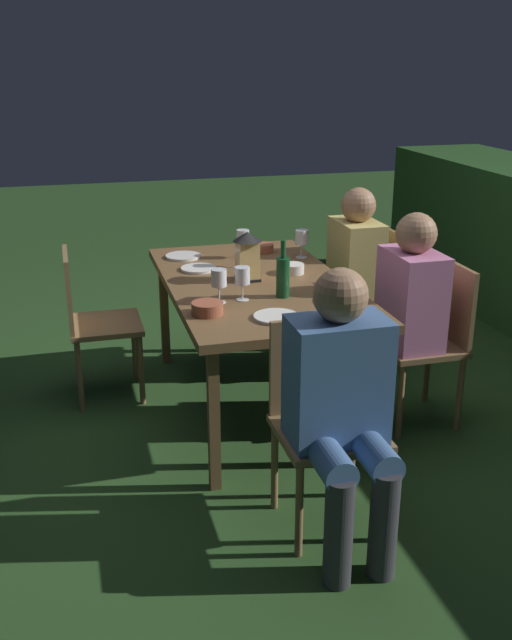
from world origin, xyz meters
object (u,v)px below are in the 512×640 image
chair_head_far (324,414)px  lantern_centerpiece (247,253)px  wine_glass_a (243,238)px  bowl_olives (293,268)px  wine_glass_e (219,280)px  wine_glass_c (243,248)px  plate_c (276,317)px  wine_glass_d (242,277)px  plate_d (341,300)px  bowl_salad (207,308)px  plate_a (199,269)px  dining_table (256,291)px  person_in_pink (399,311)px  person_in_mustard (345,272)px  chair_side_left_a (92,317)px  bowl_bread (263,248)px  chair_side_right_a (374,293)px  person_in_blue (342,402)px  green_bottle_on_table (283,276)px  chair_side_right_b (431,335)px  wine_glass_b (302,238)px

chair_head_far → lantern_centerpiece: 1.18m
wine_glass_a → bowl_olives: wine_glass_a is taller
wine_glass_e → bowl_olives: size_ratio=1.37×
wine_glass_c → plate_c: bearing=-3.9°
bowl_olives → chair_head_far: bearing=-11.4°
wine_glass_e → wine_glass_d: bearing=94.5°
wine_glass_c → plate_d: bearing=24.1°
chair_head_far → wine_glass_c: bearing=-179.8°
lantern_centerpiece → bowl_salad: 0.59m
lantern_centerpiece → plate_a: 0.37m
dining_table → plate_d: plate_d is taller
person_in_pink → person_in_mustard: (-0.75, 0.00, 0.00)m
wine_glass_c → wine_glass_e: 0.63m
chair_side_left_a → plate_d: bearing=55.2°
person_in_pink → bowl_bread: size_ratio=8.42×
chair_head_far → chair_side_right_a: bearing=149.3°
person_in_pink → chair_side_left_a: person_in_pink is taller
person_in_blue → plate_c: person_in_blue is taller
person_in_pink → bowl_salad: 1.04m
person_in_blue → plate_a: size_ratio=5.70×
person_in_mustard → bowl_bread: 0.53m
bowl_salad → wine_glass_c: bearing=153.9°
chair_head_far → plate_c: (-0.49, -0.06, 0.26)m
lantern_centerpiece → green_bottle_on_table: green_bottle_on_table is taller
person_in_mustard → green_bottle_on_table: (0.67, -0.61, 0.21)m
lantern_centerpiece → wine_glass_d: 0.34m
chair_side_right_b → chair_side_left_a: size_ratio=1.00×
bowl_salad → wine_glass_e: bearing=149.3°
plate_d → plate_a: bearing=-142.2°
person_in_pink → bowl_bread: (-0.95, -0.47, 0.13)m
wine_glass_b → bowl_olives: size_ratio=1.37×
chair_side_left_a → plate_d: (0.82, 1.18, 0.26)m
lantern_centerpiece → green_bottle_on_table: size_ratio=0.91×
wine_glass_b → bowl_olives: wine_glass_b is taller
person_in_pink → wine_glass_c: bearing=-133.7°
person_in_pink → lantern_centerpiece: person_in_pink is taller
chair_side_left_a → bowl_salad: (0.83, 0.50, 0.29)m
plate_a → person_in_mustard: bearing=95.1°
wine_glass_e → bowl_salad: bearing=-30.7°
lantern_centerpiece → plate_d: bearing=36.6°
chair_head_far → green_bottle_on_table: (-0.79, 0.06, 0.37)m
person_in_mustard → bowl_salad: size_ratio=7.71×
chair_side_right_a → wine_glass_e: size_ratio=5.15×
chair_side_right_a → person_in_mustard: person_in_mustard is taller
chair_head_far → plate_a: bearing=-169.4°
lantern_centerpiece → wine_glass_b: size_ratio=1.57×
lantern_centerpiece → green_bottle_on_table: (0.33, 0.10, -0.04)m
person_in_pink → bowl_salad: bearing=-85.6°
chair_side_left_a → chair_side_right_b: bearing=66.6°
wine_glass_c → bowl_olives: size_ratio=1.37×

